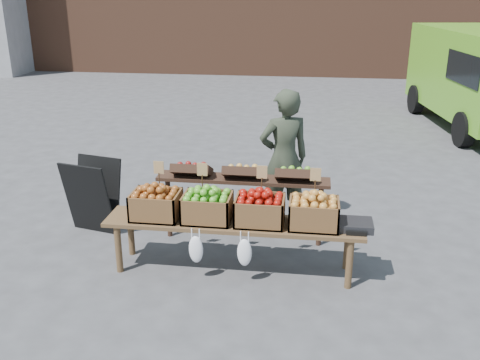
% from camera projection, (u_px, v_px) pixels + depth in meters
% --- Properties ---
extents(ground, '(80.00, 80.00, 0.00)m').
position_uv_depth(ground, '(310.00, 269.00, 5.77)').
color(ground, '#444447').
extents(vendor, '(0.75, 0.63, 1.74)m').
position_uv_depth(vendor, '(284.00, 159.00, 6.59)').
color(vendor, '#2D3527').
rests_on(vendor, ground).
extents(chalkboard_sign, '(0.67, 0.47, 0.93)m').
position_uv_depth(chalkboard_sign, '(93.00, 196.00, 6.53)').
color(chalkboard_sign, black).
rests_on(chalkboard_sign, ground).
extents(back_table, '(2.10, 0.44, 1.04)m').
position_uv_depth(back_table, '(243.00, 200.00, 6.25)').
color(back_table, black).
rests_on(back_table, ground).
extents(display_bench, '(2.70, 0.56, 0.57)m').
position_uv_depth(display_bench, '(234.00, 246.00, 5.66)').
color(display_bench, '#523A22').
rests_on(display_bench, ground).
extents(crate_golden_apples, '(0.50, 0.40, 0.28)m').
position_uv_depth(crate_golden_apples, '(156.00, 205.00, 5.63)').
color(crate_golden_apples, brown).
rests_on(crate_golden_apples, display_bench).
extents(crate_russet_pears, '(0.50, 0.40, 0.28)m').
position_uv_depth(crate_russet_pears, '(207.00, 208.00, 5.55)').
color(crate_russet_pears, '#338812').
rests_on(crate_russet_pears, display_bench).
extents(crate_red_apples, '(0.50, 0.40, 0.28)m').
position_uv_depth(crate_red_apples, '(260.00, 211.00, 5.48)').
color(crate_red_apples, '#830000').
rests_on(crate_red_apples, display_bench).
extents(crate_green_apples, '(0.50, 0.40, 0.28)m').
position_uv_depth(crate_green_apples, '(314.00, 213.00, 5.41)').
color(crate_green_apples, '#B0941D').
rests_on(crate_green_apples, display_bench).
extents(weighing_scale, '(0.34, 0.30, 0.08)m').
position_uv_depth(weighing_scale, '(356.00, 225.00, 5.39)').
color(weighing_scale, black).
rests_on(weighing_scale, display_bench).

